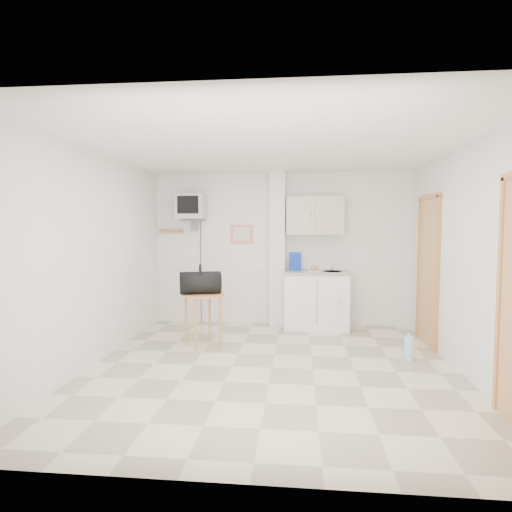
# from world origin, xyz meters

# --- Properties ---
(ground) EXTENTS (4.50, 4.50, 0.00)m
(ground) POSITION_xyz_m (0.00, 0.00, 0.00)
(ground) COLOR beige
(ground) RESTS_ON ground
(room_envelope) EXTENTS (4.24, 4.54, 2.55)m
(room_envelope) POSITION_xyz_m (0.24, 0.09, 1.54)
(room_envelope) COLOR white
(room_envelope) RESTS_ON ground
(kitchenette) EXTENTS (1.03, 0.58, 2.10)m
(kitchenette) POSITION_xyz_m (0.57, 2.00, 0.80)
(kitchenette) COLOR white
(kitchenette) RESTS_ON ground
(crt_television) EXTENTS (0.44, 0.45, 2.15)m
(crt_television) POSITION_xyz_m (-1.45, 2.02, 1.94)
(crt_television) COLOR slate
(crt_television) RESTS_ON ground
(round_table) EXTENTS (0.58, 0.58, 0.73)m
(round_table) POSITION_xyz_m (-0.99, 0.80, 0.62)
(round_table) COLOR #B37B45
(round_table) RESTS_ON ground
(duffel_bag) EXTENTS (0.61, 0.45, 0.40)m
(duffel_bag) POSITION_xyz_m (-1.01, 0.76, 0.88)
(duffel_bag) COLOR black
(duffel_bag) RESTS_ON round_table
(water_bottle) EXTENTS (0.11, 0.11, 0.33)m
(water_bottle) POSITION_xyz_m (1.64, 0.44, 0.15)
(water_bottle) COLOR #A7D0EA
(water_bottle) RESTS_ON ground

